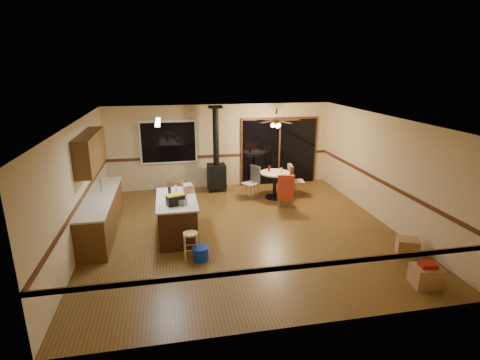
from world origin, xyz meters
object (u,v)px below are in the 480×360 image
object	(u,v)px
dining_table	(275,181)
toolbox_grey	(177,201)
wood_stove	(216,168)
kitchen_island	(177,217)
box_under_window	(177,187)
toolbox_black	(176,200)
blue_bucket	(201,253)
chair_near	(286,187)
bar_stool	(191,245)
box_corner_b	(408,246)
chair_right	(291,177)
box_corner_a	(426,276)
chair_left	(253,178)

from	to	relation	value
dining_table	toolbox_grey	bearing A→B (deg)	-140.01
wood_stove	dining_table	xyz separation A→B (m)	(1.57, -1.00, -0.20)
kitchen_island	box_under_window	xyz separation A→B (m)	(0.07, 3.09, -0.26)
toolbox_grey	toolbox_black	xyz separation A→B (m)	(-0.02, -0.05, 0.04)
blue_bucket	chair_near	distance (m)	3.50
wood_stove	blue_bucket	world-z (taller)	wood_stove
toolbox_black	blue_bucket	bearing A→B (deg)	-62.44
wood_stove	bar_stool	distance (m)	4.31
box_under_window	toolbox_grey	bearing A→B (deg)	-91.21
toolbox_grey	box_corner_b	distance (m)	4.88
bar_stool	chair_right	distance (m)	4.53
toolbox_grey	box_corner_a	distance (m)	4.98
wood_stove	box_under_window	world-z (taller)	wood_stove
bar_stool	chair_left	distance (m)	3.89
dining_table	box_corner_b	xyz separation A→B (m)	(1.73, -3.84, -0.36)
kitchen_island	dining_table	size ratio (longest dim) A/B	1.97
blue_bucket	wood_stove	bearing A→B (deg)	78.13
box_corner_a	box_corner_b	bearing A→B (deg)	70.63
dining_table	box_corner_a	distance (m)	5.12
chair_left	box_corner_a	bearing A→B (deg)	-68.93
dining_table	chair_near	bearing A→B (deg)	-86.48
chair_left	box_corner_a	size ratio (longest dim) A/B	1.16
toolbox_black	chair_near	xyz separation A→B (m)	(2.94, 1.58, -0.41)
kitchen_island	box_corner_a	size ratio (longest dim) A/B	3.55
bar_stool	chair_near	bearing A→B (deg)	40.10
chair_near	blue_bucket	bearing A→B (deg)	-136.49
chair_left	toolbox_black	bearing A→B (deg)	-131.20
toolbox_grey	box_under_window	world-z (taller)	toolbox_grey
bar_stool	blue_bucket	xyz separation A→B (m)	(0.18, -0.12, -0.14)
box_corner_a	blue_bucket	bearing A→B (deg)	156.50
chair_near	box_corner_a	xyz separation A→B (m)	(1.30, -4.05, -0.42)
kitchen_island	bar_stool	bearing A→B (deg)	-78.40
toolbox_black	chair_left	size ratio (longest dim) A/B	0.68
kitchen_island	box_corner_b	xyz separation A→B (m)	(4.60, -1.78, -0.28)
toolbox_black	blue_bucket	xyz separation A→B (m)	(0.42, -0.81, -0.87)
chair_near	chair_right	world-z (taller)	same
blue_bucket	chair_right	size ratio (longest dim) A/B	0.46
wood_stove	bar_stool	bearing A→B (deg)	-104.54
chair_right	toolbox_grey	bearing A→B (deg)	-143.79
box_corner_a	bar_stool	bearing A→B (deg)	155.99
kitchen_island	blue_bucket	size ratio (longest dim) A/B	5.18
toolbox_black	chair_near	bearing A→B (deg)	28.20
box_under_window	box_corner_b	distance (m)	6.65
toolbox_black	blue_bucket	distance (m)	1.26
blue_bucket	box_under_window	xyz separation A→B (m)	(-0.33, 4.31, 0.05)
chair_near	box_under_window	bearing A→B (deg)	146.09
toolbox_black	box_corner_b	xyz separation A→B (m)	(4.62, -1.38, -0.83)
wood_stove	chair_near	xyz separation A→B (m)	(1.62, -1.87, -0.13)
kitchen_island	chair_left	size ratio (longest dim) A/B	3.06
chair_right	box_under_window	distance (m)	3.47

